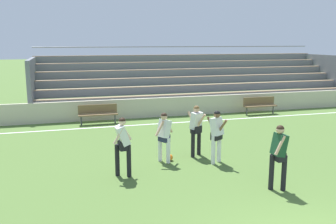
{
  "coord_description": "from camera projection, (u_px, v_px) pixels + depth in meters",
  "views": [
    {
      "loc": [
        -4.37,
        -4.88,
        3.8
      ],
      "look_at": [
        -0.72,
        7.88,
        1.24
      ],
      "focal_mm": 39.24,
      "sensor_mm": 36.0,
      "label": 1
    }
  ],
  "objects": [
    {
      "name": "soccer_ball",
      "position": [
        169.0,
        157.0,
        11.86
      ],
      "size": [
        0.22,
        0.22,
        0.22
      ],
      "primitive_type": "sphere",
      "color": "orange",
      "rests_on": "ground"
    },
    {
      "name": "bench_near_bin",
      "position": [
        260.0,
        104.0,
        19.37
      ],
      "size": [
        1.8,
        0.4,
        0.9
      ],
      "color": "brown",
      "rests_on": "ground"
    },
    {
      "name": "player_dark_challenging",
      "position": [
        279.0,
        152.0,
        9.35
      ],
      "size": [
        0.49,
        0.44,
        1.73
      ],
      "color": "black",
      "rests_on": "ground"
    },
    {
      "name": "field_line_sideline",
      "position": [
        162.0,
        123.0,
        17.24
      ],
      "size": [
        44.0,
        0.12,
        0.01
      ],
      "primitive_type": "cube",
      "color": "white",
      "rests_on": "ground"
    },
    {
      "name": "bench_far_right",
      "position": [
        98.0,
        112.0,
        17.09
      ],
      "size": [
        1.8,
        0.4,
        0.9
      ],
      "color": "brown",
      "rests_on": "ground"
    },
    {
      "name": "player_white_pressing_high",
      "position": [
        164.0,
        133.0,
        11.58
      ],
      "size": [
        0.7,
        0.49,
        1.61
      ],
      "color": "white",
      "rests_on": "ground"
    },
    {
      "name": "player_white_overlapping",
      "position": [
        217.0,
        132.0,
        11.49
      ],
      "size": [
        0.49,
        0.69,
        1.69
      ],
      "color": "white",
      "rests_on": "ground"
    },
    {
      "name": "player_white_trailing_run",
      "position": [
        196.0,
        126.0,
        12.19
      ],
      "size": [
        0.47,
        0.72,
        1.72
      ],
      "color": "black",
      "rests_on": "ground"
    },
    {
      "name": "sideline_wall",
      "position": [
        154.0,
        107.0,
        18.65
      ],
      "size": [
        48.0,
        0.16,
        0.98
      ],
      "primitive_type": "cube",
      "color": "beige",
      "rests_on": "ground"
    },
    {
      "name": "player_white_wide_left",
      "position": [
        123.0,
        141.0,
        10.33
      ],
      "size": [
        0.59,
        0.45,
        1.72
      ],
      "color": "black",
      "rests_on": "ground"
    },
    {
      "name": "bleacher_stand",
      "position": [
        196.0,
        79.0,
        22.45
      ],
      "size": [
        19.06,
        5.23,
        3.48
      ],
      "color": "#897051",
      "rests_on": "ground"
    }
  ]
}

